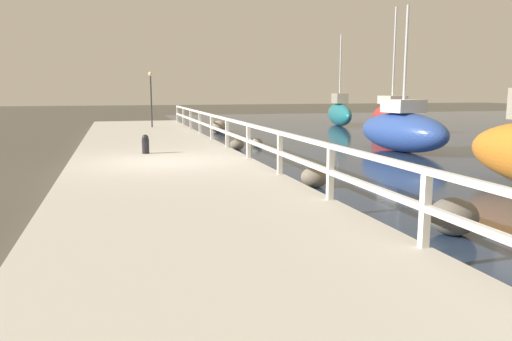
# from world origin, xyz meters

# --- Properties ---
(ground_plane) EXTENTS (120.00, 120.00, 0.00)m
(ground_plane) POSITION_xyz_m (0.00, 0.00, 0.00)
(ground_plane) COLOR #4C473D
(dock_walkway) EXTENTS (4.78, 36.00, 0.29)m
(dock_walkway) POSITION_xyz_m (0.00, 0.00, 0.14)
(dock_walkway) COLOR beige
(dock_walkway) RESTS_ON ground
(railing) EXTENTS (0.10, 32.50, 0.96)m
(railing) POSITION_xyz_m (2.29, -0.00, 0.94)
(railing) COLOR white
(railing) RESTS_ON dock_walkway
(boulder_near_dock) EXTENTS (0.40, 0.36, 0.30)m
(boulder_near_dock) POSITION_xyz_m (4.06, 5.41, 0.15)
(boulder_near_dock) COLOR gray
(boulder_near_dock) RESTS_ON ground
(boulder_water_edge) EXTENTS (0.62, 0.55, 0.46)m
(boulder_water_edge) POSITION_xyz_m (3.02, -2.97, 0.23)
(boulder_water_edge) COLOR slate
(boulder_water_edge) RESTS_ON ground
(boulder_mid_strip) EXTENTS (0.78, 0.70, 0.59)m
(boulder_mid_strip) POSITION_xyz_m (3.90, 12.06, 0.29)
(boulder_mid_strip) COLOR gray
(boulder_mid_strip) RESTS_ON ground
(boulder_upstream) EXTENTS (0.51, 0.46, 0.38)m
(boulder_upstream) POSITION_xyz_m (2.99, 4.26, 0.19)
(boulder_upstream) COLOR slate
(boulder_upstream) RESTS_ON ground
(boulder_downstream) EXTENTS (0.74, 0.67, 0.56)m
(boulder_downstream) POSITION_xyz_m (3.60, -6.92, 0.28)
(boulder_downstream) COLOR #666056
(boulder_downstream) RESTS_ON ground
(mooring_bollard) EXTENTS (0.21, 0.21, 0.56)m
(mooring_bollard) POSITION_xyz_m (-0.35, 1.82, 0.57)
(mooring_bollard) COLOR black
(mooring_bollard) RESTS_ON dock_walkway
(dock_lamp) EXTENTS (0.22, 0.22, 2.73)m
(dock_lamp) POSITION_xyz_m (0.57, 12.43, 2.16)
(dock_lamp) COLOR #2D2D33
(dock_lamp) RESTS_ON dock_walkway
(sailboat_teal) EXTENTS (2.06, 5.20, 5.36)m
(sailboat_teal) POSITION_xyz_m (11.86, 14.74, 0.78)
(sailboat_teal) COLOR #1E707A
(sailboat_teal) RESTS_ON water_surface
(sailboat_red) EXTENTS (1.51, 3.52, 6.00)m
(sailboat_red) POSITION_xyz_m (11.83, 8.71, 0.82)
(sailboat_red) COLOR red
(sailboat_red) RESTS_ON water_surface
(sailboat_blue) EXTENTS (2.03, 4.40, 4.94)m
(sailboat_blue) POSITION_xyz_m (8.41, 2.24, 0.74)
(sailboat_blue) COLOR #2D4C9E
(sailboat_blue) RESTS_ON water_surface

